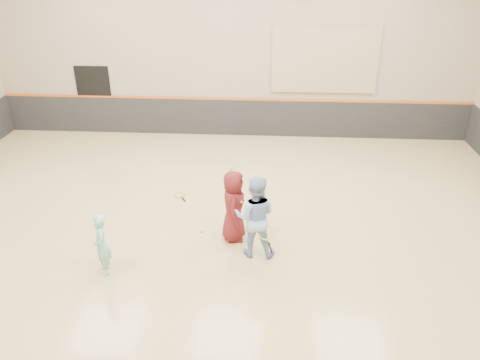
# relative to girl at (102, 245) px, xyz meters

# --- Properties ---
(room) EXTENTS (15.04, 12.04, 6.22)m
(room) POSITION_rel_girl_xyz_m (1.88, 1.40, 0.19)
(room) COLOR tan
(room) RESTS_ON ground
(wainscot_back) EXTENTS (14.90, 0.04, 1.20)m
(wainscot_back) POSITION_rel_girl_xyz_m (1.88, 7.37, -0.03)
(wainscot_back) COLOR #232326
(wainscot_back) RESTS_ON floor
(accent_stripe) EXTENTS (14.90, 0.03, 0.06)m
(accent_stripe) POSITION_rel_girl_xyz_m (1.88, 7.36, 0.59)
(accent_stripe) COLOR #D85914
(accent_stripe) RESTS_ON wall_back
(acoustic_panel) EXTENTS (3.20, 0.08, 2.00)m
(acoustic_panel) POSITION_rel_girl_xyz_m (4.68, 7.35, 1.87)
(acoustic_panel) COLOR tan
(acoustic_panel) RESTS_ON wall_back
(doorway) EXTENTS (1.10, 0.05, 2.20)m
(doorway) POSITION_rel_girl_xyz_m (-2.62, 7.38, 0.47)
(doorway) COLOR black
(doorway) RESTS_ON floor
(girl) EXTENTS (0.46, 0.54, 1.25)m
(girl) POSITION_rel_girl_xyz_m (0.00, 0.00, 0.00)
(girl) COLOR #7AD3BC
(girl) RESTS_ON floor
(instructor) EXTENTS (0.88, 0.71, 1.72)m
(instructor) POSITION_rel_girl_xyz_m (2.83, 0.81, 0.23)
(instructor) COLOR #8BA6D7
(instructor) RESTS_ON floor
(young_man) EXTENTS (0.53, 0.78, 1.56)m
(young_man) POSITION_rel_girl_xyz_m (2.36, 1.33, 0.16)
(young_man) COLOR maroon
(young_man) RESTS_ON floor
(held_racket) EXTENTS (0.45, 0.45, 0.60)m
(held_racket) POSITION_rel_girl_xyz_m (3.04, 0.62, 0.01)
(held_racket) COLOR #AFD72F
(held_racket) RESTS_ON instructor
(spare_racket) EXTENTS (0.65, 0.65, 0.07)m
(spare_racket) POSITION_rel_girl_xyz_m (0.86, 3.12, -0.59)
(spare_racket) COLOR #A7C22A
(spare_racket) RESTS_ON floor
(ball_under_racket) EXTENTS (0.07, 0.07, 0.07)m
(ball_under_racket) POSITION_rel_girl_xyz_m (1.64, 1.48, -0.59)
(ball_under_racket) COLOR #D9EE37
(ball_under_racket) RESTS_ON floor
(ball_in_hand) EXTENTS (0.07, 0.07, 0.07)m
(ball_in_hand) POSITION_rel_girl_xyz_m (2.54, 1.16, 0.36)
(ball_in_hand) COLOR #BCD531
(ball_in_hand) RESTS_ON young_man
(ball_beside_spare) EXTENTS (0.07, 0.07, 0.07)m
(ball_beside_spare) POSITION_rel_girl_xyz_m (2.02, 4.70, -0.59)
(ball_beside_spare) COLOR gold
(ball_beside_spare) RESTS_ON floor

